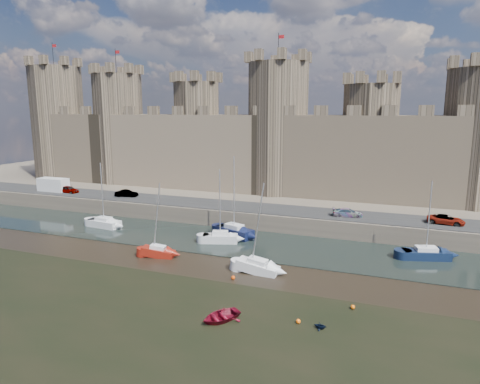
{
  "coord_description": "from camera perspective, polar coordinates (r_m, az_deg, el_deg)",
  "views": [
    {
      "loc": [
        23.24,
        -27.0,
        17.37
      ],
      "look_at": [
        4.7,
        22.0,
        7.29
      ],
      "focal_mm": 32.0,
      "sensor_mm": 36.0,
      "label": 1
    }
  ],
  "objects": [
    {
      "name": "car_2",
      "position": [
        62.28,
        14.15,
        -2.69
      ],
      "size": [
        4.42,
        2.43,
        1.21
      ],
      "primitive_type": "imported",
      "rotation": [
        0.0,
        0.0,
        1.75
      ],
      "color": "gray",
      "rests_on": "quay"
    },
    {
      "name": "sailboat_5",
      "position": [
        47.01,
        2.36,
        -9.87
      ],
      "size": [
        4.69,
        2.01,
        9.95
      ],
      "rotation": [
        0.0,
        0.0,
        -0.05
      ],
      "color": "silver",
      "rests_on": "ground"
    },
    {
      "name": "dinghy_7",
      "position": [
        36.63,
        10.65,
        -17.12
      ],
      "size": [
        1.28,
        1.17,
        0.57
      ],
      "primitive_type": "imported",
      "rotation": [
        1.57,
        0.0,
        1.32
      ],
      "color": "black",
      "rests_on": "ground"
    },
    {
      "name": "castle",
      "position": [
        78.91,
        3.08,
        6.73
      ],
      "size": [
        108.5,
        11.0,
        29.0
      ],
      "color": "#42382B",
      "rests_on": "quay"
    },
    {
      "name": "sailboat_1",
      "position": [
        59.45,
        -0.79,
        -5.23
      ],
      "size": [
        6.0,
        3.9,
        11.21
      ],
      "rotation": [
        0.0,
        0.0,
        -0.34
      ],
      "color": "black",
      "rests_on": "ground"
    },
    {
      "name": "sailboat_3",
      "position": [
        55.46,
        23.54,
        -7.51
      ],
      "size": [
        5.68,
        3.47,
        9.32
      ],
      "rotation": [
        0.0,
        0.0,
        0.28
      ],
      "color": "#0E1932",
      "rests_on": "ground"
    },
    {
      "name": "quay",
      "position": [
        91.48,
        5.68,
        0.68
      ],
      "size": [
        160.0,
        60.0,
        2.5
      ],
      "primitive_type": "cube",
      "color": "#4C443A",
      "rests_on": "ground"
    },
    {
      "name": "sailboat_0",
      "position": [
        67.4,
        -17.68,
        -3.9
      ],
      "size": [
        5.34,
        2.5,
        9.68
      ],
      "rotation": [
        0.0,
        0.0,
        -0.1
      ],
      "color": "silver",
      "rests_on": "ground"
    },
    {
      "name": "car_3",
      "position": [
        62.62,
        25.76,
        -3.35
      ],
      "size": [
        4.86,
        2.61,
        1.3
      ],
      "primitive_type": "imported",
      "rotation": [
        0.0,
        0.0,
        1.47
      ],
      "color": "gray",
      "rests_on": "quay"
    },
    {
      "name": "buoy_3",
      "position": [
        40.46,
        14.81,
        -14.6
      ],
      "size": [
        0.41,
        0.41,
        0.41
      ],
      "primitive_type": "sphere",
      "color": "#EA5F0A",
      "rests_on": "ground"
    },
    {
      "name": "van",
      "position": [
        86.16,
        -23.63,
        0.87
      ],
      "size": [
        5.73,
        2.3,
        2.5
      ],
      "primitive_type": "cube",
      "rotation": [
        0.0,
        0.0,
        0.0
      ],
      "color": "silver",
      "rests_on": "quay"
    },
    {
      "name": "sailboat_4",
      "position": [
        52.71,
        -10.87,
        -7.77
      ],
      "size": [
        4.11,
        2.25,
        9.08
      ],
      "rotation": [
        0.0,
        0.0,
        0.2
      ],
      "color": "maroon",
      "rests_on": "ground"
    },
    {
      "name": "buoy_1",
      "position": [
        45.34,
        -0.92,
        -11.35
      ],
      "size": [
        0.43,
        0.43,
        0.43
      ],
      "primitive_type": "sphere",
      "color": "#EB470A",
      "rests_on": "ground"
    },
    {
      "name": "road",
      "position": [
        66.93,
        -0.12,
        -1.91
      ],
      "size": [
        160.0,
        7.0,
        0.1
      ],
      "primitive_type": "cube",
      "color": "black",
      "rests_on": "quay"
    },
    {
      "name": "dinghy_4",
      "position": [
        37.26,
        -2.6,
        -16.29
      ],
      "size": [
        4.02,
        4.28,
        0.72
      ],
      "primitive_type": "imported",
      "rotation": [
        1.57,
        0.0,
        5.69
      ],
      "color": "maroon",
      "rests_on": "ground"
    },
    {
      "name": "buoy_5",
      "position": [
        37.2,
        7.79,
        -16.72
      ],
      "size": [
        0.39,
        0.39,
        0.39
      ],
      "primitive_type": "sphere",
      "color": "#FF610B",
      "rests_on": "ground"
    },
    {
      "name": "car_1",
      "position": [
        76.55,
        -14.9,
        -0.2
      ],
      "size": [
        4.08,
        2.24,
        1.28
      ],
      "primitive_type": "imported",
      "rotation": [
        0.0,
        0.0,
        1.81
      ],
      "color": "gray",
      "rests_on": "quay"
    },
    {
      "name": "seaweed_patch",
      "position": [
        35.81,
        -25.02,
        -19.22
      ],
      "size": [
        70.0,
        34.0,
        0.01
      ],
      "primitive_type": "cube",
      "color": "black",
      "rests_on": "ground"
    },
    {
      "name": "water_channel",
      "position": [
        58.66,
        -3.62,
        -6.32
      ],
      "size": [
        160.0,
        12.0,
        0.08
      ],
      "primitive_type": "cube",
      "color": "black",
      "rests_on": "ground"
    },
    {
      "name": "car_0",
      "position": [
        83.58,
        -21.88,
        0.31
      ],
      "size": [
        4.03,
        1.85,
        1.34
      ],
      "primitive_type": "imported",
      "rotation": [
        0.0,
        0.0,
        1.5
      ],
      "color": "gray",
      "rests_on": "quay"
    },
    {
      "name": "sailboat_2",
      "position": [
        56.97,
        -2.65,
        -6.04
      ],
      "size": [
        4.89,
        3.09,
        9.84
      ],
      "rotation": [
        0.0,
        0.0,
        0.31
      ],
      "color": "silver",
      "rests_on": "ground"
    },
    {
      "name": "ground",
      "position": [
        39.63,
        -18.62,
        -15.72
      ],
      "size": [
        160.0,
        160.0,
        0.0
      ],
      "primitive_type": "plane",
      "color": "black",
      "rests_on": "ground"
    }
  ]
}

